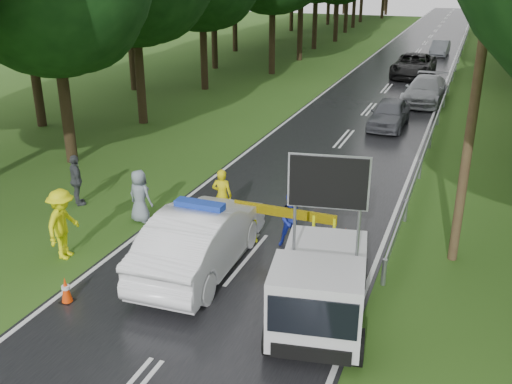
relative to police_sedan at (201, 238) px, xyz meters
The scene contains 22 objects.
ground 1.43m from the police_sedan, 46.18° to the left, with size 160.00×160.00×0.00m, color #274C15.
road 30.86m from the police_sedan, 88.51° to the left, with size 7.00×140.00×0.02m, color black.
guardrail 30.83m from the police_sedan, 81.61° to the left, with size 0.12×60.06×0.70m.
utility_pole_near 7.86m from the police_sedan, 25.28° to the left, with size 1.40×0.24×10.00m.
utility_pole_mid 29.75m from the police_sedan, 78.25° to the left, with size 1.40×0.24×10.00m.
police_sedan is the anchor object (origin of this frame).
work_truck 3.67m from the police_sedan, 20.20° to the right, with size 2.61×4.59×3.46m.
barrier 2.43m from the police_sedan, 48.89° to the left, with size 2.91×0.10×1.20m.
officer 2.92m from the police_sedan, 103.70° to the left, with size 0.61×0.40×1.67m, color #D6C70B.
civilian 2.71m from the police_sedan, 49.03° to the left, with size 0.76×0.59×1.56m, color #1928A3.
bystander_left 3.72m from the police_sedan, 168.26° to the right, with size 1.25×0.72×1.93m, color #E6EC0C.
bystander_mid 6.06m from the police_sedan, 157.34° to the left, with size 0.99×0.41×1.69m, color #42464A.
bystander_right 3.58m from the police_sedan, 146.93° to the left, with size 0.80×0.52×1.64m, color gray.
queue_car_first 15.70m from the police_sedan, 81.46° to the left, with size 1.61×3.99×1.36m, color #44464C.
queue_car_second 21.79m from the police_sedan, 81.02° to the left, with size 2.04×5.01×1.45m, color #A4A6AC.
queue_car_third 29.52m from the police_sedan, 86.41° to the left, with size 2.65×5.74×1.60m, color black.
queue_car_fourth 40.52m from the police_sedan, 86.05° to the left, with size 1.35×3.87×1.28m, color #46494E.
cone_near_left 3.43m from the police_sedan, 130.71° to the right, with size 0.31×0.31×0.66m.
cone_center 2.49m from the police_sedan, 94.71° to the left, with size 0.31×0.31×0.65m.
cone_far 6.04m from the police_sedan, 75.95° to the left, with size 0.32×0.32×0.68m.
cone_left_mid 2.57m from the police_sedan, 139.81° to the left, with size 0.30×0.30×0.64m.
cone_right 4.00m from the police_sedan, 36.10° to the left, with size 0.31×0.31×0.65m.
Camera 1 is at (5.14, -12.41, 7.28)m, focal length 40.00 mm.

